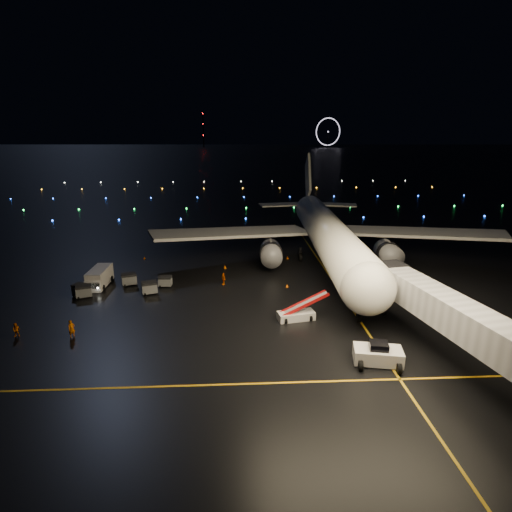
# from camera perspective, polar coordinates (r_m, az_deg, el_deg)

# --- Properties ---
(ground) EXTENTS (2000.00, 2000.00, 0.00)m
(ground) POSITION_cam_1_polar(r_m,az_deg,el_deg) (340.67, -2.64, 13.28)
(ground) COLOR black
(ground) RESTS_ON ground
(lane_centre) EXTENTS (0.25, 80.00, 0.02)m
(lane_centre) POSITION_cam_1_polar(r_m,az_deg,el_deg) (60.52, 10.95, -3.54)
(lane_centre) COLOR gold
(lane_centre) RESTS_ON ground
(lane_cross) EXTENTS (60.00, 0.25, 0.02)m
(lane_cross) POSITION_cam_1_polar(r_m,az_deg,el_deg) (36.57, -6.94, -17.84)
(lane_cross) COLOR gold
(lane_cross) RESTS_ON ground
(airliner) EXTENTS (62.62, 59.79, 16.95)m
(airliner) POSITION_cam_1_polar(r_m,az_deg,el_deg) (70.22, 9.81, 6.50)
(airliner) COLOR white
(airliner) RESTS_ON ground
(pushback_tug) EXTENTS (4.84, 3.17, 2.13)m
(pushback_tug) POSITION_cam_1_polar(r_m,az_deg,el_deg) (40.48, 17.03, -13.07)
(pushback_tug) COLOR silver
(pushback_tug) RESTS_ON ground
(belt_loader) EXTENTS (6.50, 2.84, 3.05)m
(belt_loader) POSITION_cam_1_polar(r_m,az_deg,el_deg) (47.15, 5.79, -7.32)
(belt_loader) COLOR silver
(belt_loader) RESTS_ON ground
(service_truck) EXTENTS (2.32, 7.05, 2.59)m
(service_truck) POSITION_cam_1_polar(r_m,az_deg,el_deg) (61.59, -21.42, -2.80)
(service_truck) COLOR silver
(service_truck) RESTS_ON ground
(crew_a) EXTENTS (0.82, 0.84, 1.94)m
(crew_a) POSITION_cam_1_polar(r_m,az_deg,el_deg) (47.56, -24.85, -9.41)
(crew_a) COLOR #F16400
(crew_a) RESTS_ON ground
(crew_b) EXTENTS (0.81, 0.66, 1.56)m
(crew_b) POSITION_cam_1_polar(r_m,az_deg,el_deg) (50.47, -31.03, -9.05)
(crew_b) COLOR #F16400
(crew_b) RESTS_ON ground
(crew_c) EXTENTS (0.91, 1.10, 1.76)m
(crew_c) POSITION_cam_1_polar(r_m,az_deg,el_deg) (58.01, -4.69, -3.27)
(crew_c) COLOR #F16400
(crew_c) RESTS_ON ground
(safety_cone_0) EXTENTS (0.41, 0.41, 0.45)m
(safety_cone_0) POSITION_cam_1_polar(r_m,az_deg,el_deg) (57.26, 4.46, -4.24)
(safety_cone_0) COLOR #F25D00
(safety_cone_0) RESTS_ON ground
(safety_cone_1) EXTENTS (0.45, 0.45, 0.47)m
(safety_cone_1) POSITION_cam_1_polar(r_m,az_deg,el_deg) (70.28, 4.52, -0.21)
(safety_cone_1) COLOR #F25D00
(safety_cone_1) RESTS_ON ground
(safety_cone_2) EXTENTS (0.60, 0.60, 0.54)m
(safety_cone_2) POSITION_cam_1_polar(r_m,az_deg,el_deg) (65.25, -4.45, -1.53)
(safety_cone_2) COLOR #F25D00
(safety_cone_2) RESTS_ON ground
(safety_cone_3) EXTENTS (0.53, 0.53, 0.49)m
(safety_cone_3) POSITION_cam_1_polar(r_m,az_deg,el_deg) (72.50, -15.65, -0.25)
(safety_cone_3) COLOR #F25D00
(safety_cone_3) RESTS_ON ground
(ferris_wheel) EXTENTS (49.33, 16.80, 52.00)m
(ferris_wheel) POSITION_cam_1_polar(r_m,az_deg,el_deg) (779.34, 10.26, 16.92)
(ferris_wheel) COLOR black
(ferris_wheel) RESTS_ON ground
(radio_mast) EXTENTS (1.80, 1.80, 64.00)m
(radio_mast) POSITION_cam_1_polar(r_m,az_deg,el_deg) (782.24, -7.54, 17.48)
(radio_mast) COLOR black
(radio_mast) RESTS_ON ground
(taxiway_lights) EXTENTS (164.00, 92.00, 0.36)m
(taxiway_lights) POSITION_cam_1_polar(r_m,az_deg,el_deg) (147.49, -2.05, 8.77)
(taxiway_lights) COLOR black
(taxiway_lights) RESTS_ON ground
(baggage_cart_0) EXTENTS (1.87, 1.36, 1.53)m
(baggage_cart_0) POSITION_cam_1_polar(r_m,az_deg,el_deg) (58.61, -12.84, -3.56)
(baggage_cart_0) COLOR gray
(baggage_cart_0) RESTS_ON ground
(baggage_cart_1) EXTENTS (2.38, 2.02, 1.71)m
(baggage_cart_1) POSITION_cam_1_polar(r_m,az_deg,el_deg) (60.53, -17.68, -3.20)
(baggage_cart_1) COLOR gray
(baggage_cart_1) RESTS_ON ground
(baggage_cart_2) EXTENTS (2.34, 1.96, 1.70)m
(baggage_cart_2) POSITION_cam_1_polar(r_m,az_deg,el_deg) (56.47, -14.98, -4.41)
(baggage_cart_2) COLOR gray
(baggage_cart_2) RESTS_ON ground
(baggage_cart_3) EXTENTS (2.30, 1.94, 1.66)m
(baggage_cart_3) POSITION_cam_1_polar(r_m,az_deg,el_deg) (58.78, -23.73, -4.48)
(baggage_cart_3) COLOR gray
(baggage_cart_3) RESTS_ON ground
(baggage_cart_4) EXTENTS (2.31, 1.94, 1.67)m
(baggage_cart_4) POSITION_cam_1_polar(r_m,az_deg,el_deg) (58.13, -23.38, -4.66)
(baggage_cart_4) COLOR gray
(baggage_cart_4) RESTS_ON ground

